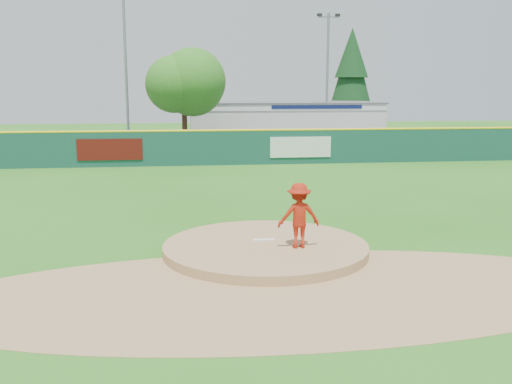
{
  "coord_description": "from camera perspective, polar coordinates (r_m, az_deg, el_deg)",
  "views": [
    {
      "loc": [
        -2.14,
        -14.67,
        4.35
      ],
      "look_at": [
        0.0,
        2.0,
        1.3
      ],
      "focal_mm": 40.0,
      "sensor_mm": 36.0,
      "label": 1
    }
  ],
  "objects": [
    {
      "name": "pitchers_mound",
      "position": [
        15.44,
        0.95,
        -6.07
      ],
      "size": [
        5.5,
        5.5,
        0.5
      ],
      "primitive_type": "cylinder",
      "color": "#9E774C",
      "rests_on": "ground"
    },
    {
      "name": "ground",
      "position": [
        15.44,
        0.95,
        -6.07
      ],
      "size": [
        120.0,
        120.0,
        0.0
      ],
      "primitive_type": "plane",
      "color": "#286B19",
      "rests_on": "ground"
    },
    {
      "name": "conifer_tree",
      "position": [
        52.89,
        9.51,
        11.43
      ],
      "size": [
        4.4,
        4.4,
        9.5
      ],
      "color": "#382314",
      "rests_on": "ground"
    },
    {
      "name": "light_pole_right",
      "position": [
        45.08,
        7.15,
        11.72
      ],
      "size": [
        1.75,
        0.25,
        10.0
      ],
      "color": "gray",
      "rests_on": "ground"
    },
    {
      "name": "parking_lot",
      "position": [
        41.95,
        -4.36,
        4.31
      ],
      "size": [
        44.0,
        16.0,
        0.02
      ],
      "primitive_type": "cube",
      "color": "#38383A",
      "rests_on": "ground"
    },
    {
      "name": "fence_banners",
      "position": [
        32.79,
        -4.91,
        4.38
      ],
      "size": [
        14.5,
        0.04,
        1.2
      ],
      "color": "#52100B",
      "rests_on": "ground"
    },
    {
      "name": "van",
      "position": [
        37.8,
        -9.01,
        4.6
      ],
      "size": [
        5.33,
        4.04,
        1.35
      ],
      "primitive_type": "imported",
      "rotation": [
        0.0,
        0.0,
        2.0
      ],
      "color": "silver",
      "rests_on": "parking_lot"
    },
    {
      "name": "playground_slide",
      "position": [
        37.63,
        -22.87,
        4.14
      ],
      "size": [
        1.08,
        3.05,
        1.68
      ],
      "color": "blue",
      "rests_on": "ground"
    },
    {
      "name": "pitcher",
      "position": [
        14.86,
        4.3,
        -2.36
      ],
      "size": [
        1.14,
        0.69,
        1.71
      ],
      "primitive_type": "imported",
      "rotation": [
        0.0,
        0.0,
        3.2
      ],
      "color": "#A41F0E",
      "rests_on": "pitchers_mound"
    },
    {
      "name": "infield_dirt_arc",
      "position": [
        12.63,
        2.93,
        -9.84
      ],
      "size": [
        15.4,
        15.4,
        0.01
      ],
      "primitive_type": "cylinder",
      "color": "#9E774C",
      "rests_on": "ground"
    },
    {
      "name": "pitching_rubber",
      "position": [
        15.66,
        0.79,
        -4.81
      ],
      "size": [
        0.6,
        0.15,
        0.04
      ],
      "primitive_type": "cube",
      "color": "white",
      "rests_on": "pitchers_mound"
    },
    {
      "name": "outfield_fence",
      "position": [
        32.9,
        -3.56,
        4.57
      ],
      "size": [
        40.0,
        0.14,
        2.07
      ],
      "color": "#144339",
      "rests_on": "ground"
    },
    {
      "name": "light_pole_left",
      "position": [
        41.88,
        -12.9,
        12.35
      ],
      "size": [
        1.75,
        0.25,
        11.0
      ],
      "color": "gray",
      "rests_on": "ground"
    },
    {
      "name": "pool_building_grp",
      "position": [
        47.44,
        2.6,
        7.02
      ],
      "size": [
        15.2,
        8.2,
        3.31
      ],
      "color": "silver",
      "rests_on": "ground"
    },
    {
      "name": "deciduous_tree",
      "position": [
        39.67,
        -7.23,
        10.49
      ],
      "size": [
        5.6,
        5.6,
        7.36
      ],
      "color": "#382314",
      "rests_on": "ground"
    }
  ]
}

